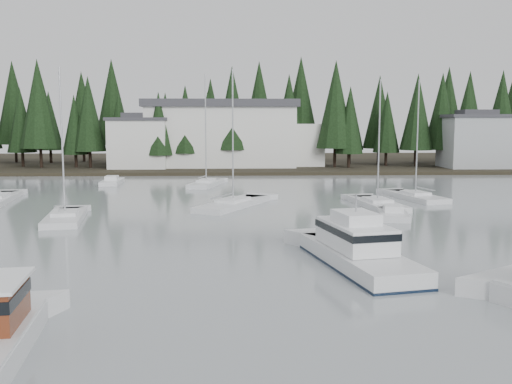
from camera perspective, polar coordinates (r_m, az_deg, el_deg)
far_shore_land at (r=110.05m, az=-0.67°, el=2.93°), size 240.00×54.00×1.00m
conifer_treeline at (r=99.09m, az=-0.52°, el=2.49°), size 200.00×22.00×20.00m
house_west at (r=93.10m, az=-11.60°, el=4.94°), size 9.54×7.42×8.75m
house_east_a at (r=98.64m, az=21.08°, el=4.86°), size 10.60×8.48×9.25m
harbor_inn at (r=95.12m, az=-2.26°, el=5.79°), size 29.50×11.50×10.90m
cabin_cruiser_center at (r=31.26m, az=10.13°, el=-6.05°), size 5.29×10.78×4.44m
sailboat_0 at (r=59.78m, az=15.65°, el=-0.61°), size 4.66×8.98×12.45m
sailboat_2 at (r=47.30m, az=-18.53°, el=-2.64°), size 3.97×8.47×12.44m
sailboat_6 at (r=53.56m, az=12.04°, el=-1.36°), size 3.93×9.14×12.09m
sailboat_7 at (r=70.12m, az=-5.00°, el=0.71°), size 4.42×8.62×14.04m
sailboat_8 at (r=52.37m, az=-2.30°, el=-1.40°), size 7.22×10.51×12.97m
runabout_1 at (r=47.44m, az=13.56°, el=-2.37°), size 3.03×5.40×1.42m
runabout_3 at (r=74.05m, az=-14.22°, el=0.89°), size 2.46×6.07×1.42m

